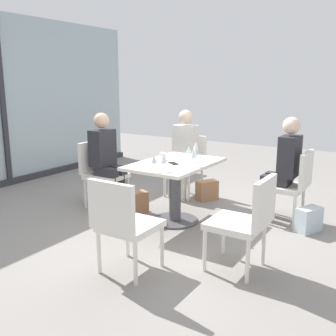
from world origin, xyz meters
TOP-DOWN VIEW (x-y plane):
  - ground_plane at (0.00, 0.00)m, footprint 12.00×12.00m
  - window_wall_backdrop at (0.00, 3.20)m, footprint 5.76×0.10m
  - dining_table_main at (0.00, 0.00)m, footprint 1.17×0.79m
  - chair_front_right at (0.73, -1.17)m, footprint 0.46×0.50m
  - chair_far_right at (1.09, 0.46)m, footprint 0.50×0.46m
  - chair_near_window at (0.00, 1.17)m, footprint 0.46×0.51m
  - chair_front_left at (-0.73, -1.17)m, footprint 0.46×0.50m
  - chair_side_end at (-1.36, -0.31)m, footprint 0.50×0.46m
  - person_front_right at (0.73, -1.06)m, footprint 0.34×0.39m
  - person_far_right at (0.98, 0.46)m, footprint 0.39×0.34m
  - person_near_window at (-0.00, 1.06)m, footprint 0.34×0.39m
  - wine_glass_0 at (0.47, -0.02)m, footprint 0.07×0.07m
  - wine_glass_1 at (-0.52, -0.06)m, footprint 0.07×0.07m
  - wine_glass_2 at (0.11, -0.20)m, footprint 0.07×0.07m
  - wine_glass_3 at (0.14, -0.10)m, footprint 0.07×0.07m
  - wine_glass_4 at (-0.46, -0.14)m, footprint 0.07×0.07m
  - wine_glass_5 at (-0.05, -0.26)m, footprint 0.07×0.07m
  - coffee_cup at (0.05, 0.20)m, footprint 0.08×0.08m
  - cell_phone_on_table at (-0.07, -0.02)m, footprint 0.14×0.16m
  - handbag_0 at (0.53, -1.44)m, footprint 0.34×0.27m
  - handbag_1 at (0.98, 0.07)m, footprint 0.34×0.28m
  - handbag_2 at (-0.02, 0.57)m, footprint 0.34×0.28m

SIDE VIEW (x-z plane):
  - ground_plane at x=0.00m, z-range 0.00..0.00m
  - handbag_0 at x=0.53m, z-range 0.00..0.28m
  - handbag_1 at x=0.98m, z-range 0.00..0.28m
  - handbag_2 at x=-0.02m, z-range 0.00..0.28m
  - chair_front_right at x=0.73m, z-range 0.06..0.93m
  - chair_far_right at x=1.09m, z-range 0.06..0.93m
  - chair_near_window at x=0.00m, z-range 0.06..0.93m
  - chair_front_left at x=-0.73m, z-range 0.06..0.93m
  - chair_side_end at x=-1.36m, z-range 0.06..0.93m
  - dining_table_main at x=0.00m, z-range 0.16..0.89m
  - person_front_right at x=0.73m, z-range 0.07..1.33m
  - person_far_right at x=0.98m, z-range 0.07..1.33m
  - person_near_window at x=0.00m, z-range 0.07..1.33m
  - cell_phone_on_table at x=-0.07m, z-range 0.73..0.74m
  - coffee_cup at x=0.05m, z-range 0.73..0.82m
  - wine_glass_0 at x=0.47m, z-range 0.77..0.95m
  - wine_glass_1 at x=-0.52m, z-range 0.77..0.95m
  - wine_glass_2 at x=0.11m, z-range 0.77..0.95m
  - wine_glass_3 at x=0.14m, z-range 0.77..0.95m
  - wine_glass_4 at x=-0.46m, z-range 0.77..0.95m
  - wine_glass_5 at x=-0.05m, z-range 0.77..0.95m
  - window_wall_backdrop at x=0.00m, z-range -0.14..2.56m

